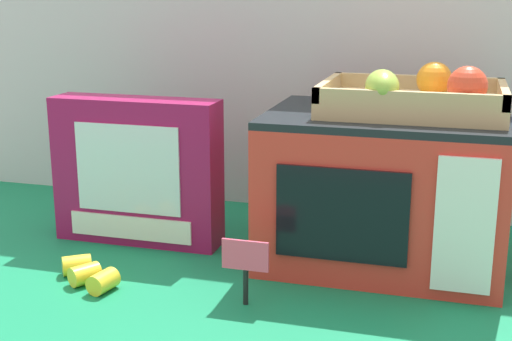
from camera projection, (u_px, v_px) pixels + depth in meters
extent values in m
plane|color=#147A4C|center=(270.00, 250.00, 1.25)|extent=(1.70, 1.70, 0.00)
cube|color=silver|center=(306.00, 21.00, 1.41)|extent=(1.61, 0.03, 0.77)
cube|color=red|center=(383.00, 191.00, 1.18)|extent=(0.39, 0.28, 0.24)
cube|color=black|center=(387.00, 117.00, 1.15)|extent=(0.39, 0.28, 0.01)
cube|color=black|center=(341.00, 215.00, 1.06)|extent=(0.20, 0.01, 0.14)
cube|color=white|center=(464.00, 226.00, 1.01)|extent=(0.08, 0.01, 0.20)
cube|color=tan|center=(412.00, 106.00, 1.14)|extent=(0.29, 0.21, 0.03)
cube|color=tan|center=(408.00, 99.00, 1.05)|extent=(0.29, 0.01, 0.02)
cube|color=tan|center=(417.00, 82.00, 1.23)|extent=(0.29, 0.01, 0.02)
cube|color=tan|center=(328.00, 87.00, 1.17)|extent=(0.01, 0.21, 0.02)
cube|color=tan|center=(503.00, 94.00, 1.10)|extent=(0.01, 0.21, 0.02)
sphere|color=orange|center=(434.00, 80.00, 1.14)|extent=(0.06, 0.06, 0.06)
sphere|color=#72287F|center=(434.00, 81.00, 1.16)|extent=(0.05, 0.05, 0.05)
sphere|color=#E04228|center=(467.00, 86.00, 1.06)|extent=(0.06, 0.06, 0.06)
ellipsoid|color=#9EC647|center=(382.00, 86.00, 1.08)|extent=(0.07, 0.09, 0.05)
cube|color=#99144C|center=(138.00, 171.00, 1.27)|extent=(0.30, 0.07, 0.26)
cube|color=silver|center=(127.00, 169.00, 1.23)|extent=(0.19, 0.00, 0.16)
cube|color=white|center=(130.00, 228.00, 1.26)|extent=(0.23, 0.00, 0.04)
cylinder|color=black|center=(246.00, 287.00, 1.04)|extent=(0.01, 0.01, 0.06)
cube|color=#F44C6B|center=(245.00, 255.00, 1.02)|extent=(0.07, 0.00, 0.05)
cylinder|color=yellow|center=(77.00, 265.00, 1.15)|extent=(0.06, 0.05, 0.03)
cylinder|color=yellow|center=(85.00, 274.00, 1.11)|extent=(0.05, 0.06, 0.03)
cylinder|color=yellow|center=(103.00, 282.00, 1.08)|extent=(0.04, 0.05, 0.03)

